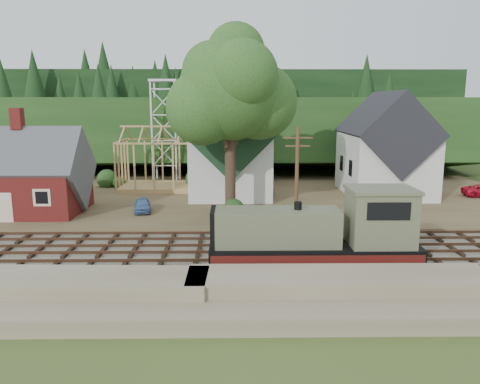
{
  "coord_description": "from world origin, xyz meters",
  "views": [
    {
      "loc": [
        2.3,
        -29.15,
        9.75
      ],
      "look_at": [
        2.77,
        6.0,
        3.0
      ],
      "focal_mm": 35.0,
      "sensor_mm": 36.0,
      "label": 1
    }
  ],
  "objects": [
    {
      "name": "big_tree",
      "position": [
        2.17,
        10.08,
        10.22
      ],
      "size": [
        10.9,
        8.4,
        14.7
      ],
      "color": "#38281E",
      "rests_on": "village_flat"
    },
    {
      "name": "hillside",
      "position": [
        0.0,
        42.0,
        0.0
      ],
      "size": [
        70.0,
        28.96,
        12.74
      ],
      "primitive_type": "cube",
      "rotation": [
        -0.17,
        0.0,
        0.0
      ],
      "color": "#1E3F19",
      "rests_on": "ground"
    },
    {
      "name": "locomotive",
      "position": [
        7.44,
        -3.0,
        2.12
      ],
      "size": [
        11.97,
        2.99,
        4.79
      ],
      "color": "black",
      "rests_on": "railroad_bed"
    },
    {
      "name": "timber_frame",
      "position": [
        -6.0,
        22.0,
        3.27
      ],
      "size": [
        8.2,
        6.2,
        6.99
      ],
      "color": "tan",
      "rests_on": "village_flat"
    },
    {
      "name": "embankment",
      "position": [
        0.0,
        -8.5,
        0.0
      ],
      "size": [
        64.0,
        5.0,
        1.6
      ],
      "primitive_type": "cube",
      "color": "#7F7259",
      "rests_on": "ground"
    },
    {
      "name": "ridge",
      "position": [
        0.0,
        58.0,
        0.0
      ],
      "size": [
        80.0,
        20.0,
        12.0
      ],
      "primitive_type": "cube",
      "color": "black",
      "rests_on": "ground"
    },
    {
      "name": "depot",
      "position": [
        -16.0,
        11.0,
        3.21
      ],
      "size": [
        10.8,
        7.41,
        9.0
      ],
      "color": "#551713",
      "rests_on": "village_flat"
    },
    {
      "name": "railroad_bed",
      "position": [
        0.0,
        0.0,
        0.08
      ],
      "size": [
        64.0,
        11.0,
        0.16
      ],
      "primitive_type": "cube",
      "color": "#726B5B",
      "rests_on": "ground"
    },
    {
      "name": "telegraph_pole_near",
      "position": [
        7.0,
        5.2,
        4.25
      ],
      "size": [
        2.2,
        0.28,
        8.0
      ],
      "color": "#4C331E",
      "rests_on": "ground"
    },
    {
      "name": "farmhouse",
      "position": [
        18.0,
        19.0,
        4.87
      ],
      "size": [
        8.4,
        10.8,
        10.6
      ],
      "color": "silver",
      "rests_on": "village_flat"
    },
    {
      "name": "lattice_tower",
      "position": [
        -6.0,
        28.0,
        10.03
      ],
      "size": [
        3.2,
        3.2,
        12.12
      ],
      "color": "silver",
      "rests_on": "village_flat"
    },
    {
      "name": "village_flat",
      "position": [
        0.0,
        18.0,
        0.15
      ],
      "size": [
        64.0,
        26.0,
        0.3
      ],
      "primitive_type": "cube",
      "color": "brown",
      "rests_on": "ground"
    },
    {
      "name": "car_blue",
      "position": [
        -5.76,
        11.05,
        0.89
      ],
      "size": [
        2.05,
        3.7,
        1.19
      ],
      "primitive_type": "imported",
      "rotation": [
        0.0,
        0.0,
        0.19
      ],
      "color": "#5176AD",
      "rests_on": "village_flat"
    },
    {
      "name": "ground",
      "position": [
        0.0,
        0.0,
        0.0
      ],
      "size": [
        140.0,
        140.0,
        0.0
      ],
      "primitive_type": "plane",
      "color": "#384C1E",
      "rests_on": "ground"
    },
    {
      "name": "church",
      "position": [
        2.0,
        19.68,
        5.18
      ],
      "size": [
        8.4,
        15.17,
        13.0
      ],
      "color": "silver",
      "rests_on": "village_flat"
    }
  ]
}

